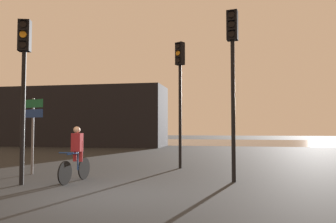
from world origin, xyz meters
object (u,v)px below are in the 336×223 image
at_px(distant_building, 84,117).
at_px(direction_sign_post, 32,122).
at_px(traffic_light_center, 180,81).
at_px(cyclist, 76,154).
at_px(traffic_light_near_right, 233,63).
at_px(traffic_light_near_left, 24,70).

distance_m(distant_building, direction_sign_post, 17.37).
distance_m(distant_building, traffic_light_center, 17.35).
xyz_separation_m(traffic_light_center, direction_sign_post, (-4.73, -2.60, -1.63)).
bearing_deg(cyclist, distant_building, -61.16).
height_order(distant_building, traffic_light_center, distant_building).
relative_size(distant_building, direction_sign_post, 5.42).
height_order(distant_building, direction_sign_post, distant_building).
height_order(traffic_light_near_right, direction_sign_post, traffic_light_near_right).
bearing_deg(traffic_light_near_left, distant_building, -86.12).
xyz_separation_m(traffic_light_center, traffic_light_near_right, (2.03, -2.94, 0.07)).
relative_size(traffic_light_near_right, direction_sign_post, 1.95).
xyz_separation_m(traffic_light_near_left, cyclist, (1.23, 0.80, -2.40)).
height_order(distant_building, traffic_light_near_right, traffic_light_near_right).
bearing_deg(traffic_light_near_left, cyclist, -163.51).
height_order(traffic_light_near_right, cyclist, traffic_light_near_right).
relative_size(traffic_light_center, direction_sign_post, 1.91).
bearing_deg(cyclist, traffic_light_center, -120.11).
bearing_deg(direction_sign_post, cyclist, 172.50).
height_order(traffic_light_center, traffic_light_near_right, traffic_light_near_right).
distance_m(distant_building, traffic_light_near_left, 19.49).
xyz_separation_m(traffic_light_center, cyclist, (-2.53, -3.71, -2.61)).
xyz_separation_m(distant_building, direction_sign_post, (5.82, -16.35, -0.74)).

